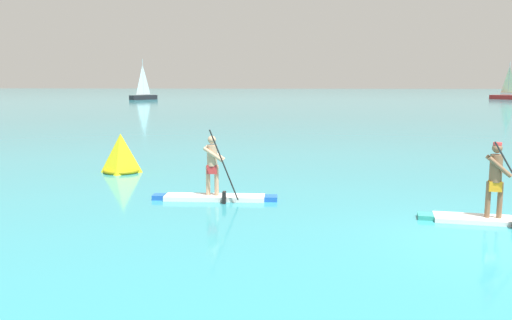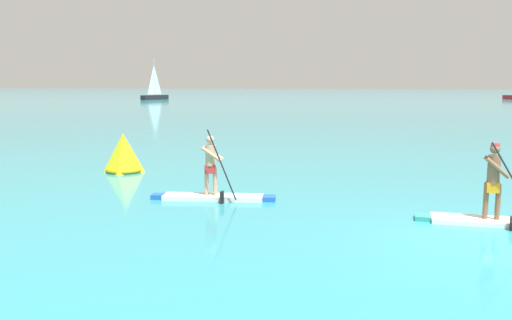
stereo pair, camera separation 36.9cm
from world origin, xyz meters
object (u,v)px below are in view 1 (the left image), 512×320
object	(u,v)px
paddleboarder_near_left	(215,187)
sailboat_left_horizon	(143,94)
sailboat_right_horizon	(508,95)
paddleboarder_mid_center	(500,207)
race_marker_buoy	(121,155)

from	to	relation	value
paddleboarder_near_left	sailboat_left_horizon	world-z (taller)	sailboat_left_horizon
sailboat_left_horizon	sailboat_right_horizon	bearing A→B (deg)	129.65
paddleboarder_mid_center	sailboat_left_horizon	size ratio (longest dim) A/B	0.51
paddleboarder_mid_center	sailboat_left_horizon	distance (m)	83.21
sailboat_left_horizon	race_marker_buoy	bearing A→B (deg)	49.79
paddleboarder_near_left	sailboat_right_horizon	xyz separation A→B (m)	(37.19, 81.83, 0.48)
race_marker_buoy	paddleboarder_mid_center	bearing A→B (deg)	-28.86
sailboat_right_horizon	sailboat_left_horizon	bearing A→B (deg)	-117.17
paddleboarder_near_left	sailboat_right_horizon	size ratio (longest dim) A/B	0.51
sailboat_left_horizon	sailboat_right_horizon	world-z (taller)	sailboat_left_horizon
race_marker_buoy	sailboat_left_horizon	size ratio (longest dim) A/B	0.20
race_marker_buoy	sailboat_right_horizon	distance (m)	88.01
paddleboarder_mid_center	race_marker_buoy	bearing A→B (deg)	159.66
sailboat_right_horizon	paddleboarder_near_left	bearing A→B (deg)	-57.42
paddleboarder_near_left	paddleboarder_mid_center	bearing A→B (deg)	-16.25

